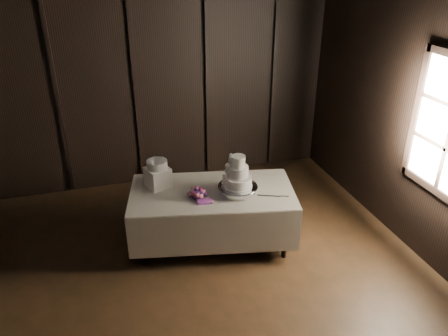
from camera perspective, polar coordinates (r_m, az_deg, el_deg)
The scene contains 8 objects.
room at distance 3.52m, azimuth -5.10°, elevation -6.01°, with size 6.08×7.08×3.08m.
display_table at distance 5.50m, azimuth -1.51°, elevation -6.11°, with size 2.16×1.43×0.76m.
cake_stand at distance 5.26m, azimuth 1.81°, elevation -2.80°, with size 0.48×0.48×0.09m, color silver.
wedding_cake at distance 5.14m, azimuth 1.59°, elevation -0.97°, with size 0.38×0.33×0.40m.
bouquet at distance 5.14m, azimuth -3.45°, elevation -3.37°, with size 0.28×0.38×0.18m, color #B34E58, non-canonical shape.
box_pedestal at distance 5.42m, azimuth -8.62°, elevation -1.20°, with size 0.26×0.26×0.25m, color white.
small_cake at distance 5.34m, azimuth -8.74°, elevation 0.46°, with size 0.25×0.25×0.10m, color white.
cake_knife at distance 5.23m, azimuth 5.91°, elevation -3.64°, with size 0.37×0.02×0.01m, color silver.
Camera 1 is at (-0.55, -2.91, 3.40)m, focal length 35.00 mm.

